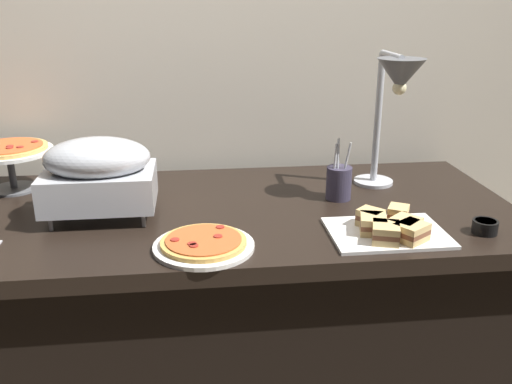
{
  "coord_description": "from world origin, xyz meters",
  "views": [
    {
      "loc": [
        -0.07,
        -1.65,
        1.41
      ],
      "look_at": [
        0.12,
        0.0,
        0.81
      ],
      "focal_mm": 38.67,
      "sensor_mm": 36.0,
      "label": 1
    }
  ],
  "objects_px": {
    "sandwich_platter": "(390,228)",
    "sauce_cup_far": "(485,226)",
    "heat_lamp": "(395,89)",
    "utensil_holder": "(339,182)",
    "pizza_plate_front": "(204,244)",
    "sauce_cup_near": "(90,180)",
    "chafing_dish": "(98,173)",
    "pizza_plate_center": "(9,154)"
  },
  "relations": [
    {
      "from": "chafing_dish",
      "to": "sandwich_platter",
      "type": "bearing_deg",
      "value": -16.42
    },
    {
      "from": "sandwich_platter",
      "to": "sauce_cup_far",
      "type": "bearing_deg",
      "value": -1.96
    },
    {
      "from": "heat_lamp",
      "to": "utensil_holder",
      "type": "bearing_deg",
      "value": 179.82
    },
    {
      "from": "sandwich_platter",
      "to": "utensil_holder",
      "type": "xyz_separation_m",
      "value": [
        -0.07,
        0.31,
        0.03
      ]
    },
    {
      "from": "sauce_cup_near",
      "to": "sauce_cup_far",
      "type": "xyz_separation_m",
      "value": [
        1.19,
        -0.55,
        -0.0
      ]
    },
    {
      "from": "pizza_plate_center",
      "to": "sandwich_platter",
      "type": "relative_size",
      "value": 0.89
    },
    {
      "from": "heat_lamp",
      "to": "pizza_plate_center",
      "type": "xyz_separation_m",
      "value": [
        -1.27,
        0.22,
        -0.23
      ]
    },
    {
      "from": "chafing_dish",
      "to": "pizza_plate_front",
      "type": "distance_m",
      "value": 0.42
    },
    {
      "from": "chafing_dish",
      "to": "sauce_cup_near",
      "type": "height_order",
      "value": "chafing_dish"
    },
    {
      "from": "pizza_plate_front",
      "to": "utensil_holder",
      "type": "xyz_separation_m",
      "value": [
        0.46,
        0.33,
        0.04
      ]
    },
    {
      "from": "sandwich_platter",
      "to": "sauce_cup_near",
      "type": "bearing_deg",
      "value": 149.39
    },
    {
      "from": "sauce_cup_far",
      "to": "utensil_holder",
      "type": "distance_m",
      "value": 0.47
    },
    {
      "from": "pizza_plate_front",
      "to": "sauce_cup_near",
      "type": "xyz_separation_m",
      "value": [
        -0.39,
        0.56,
        0.01
      ]
    },
    {
      "from": "pizza_plate_front",
      "to": "sandwich_platter",
      "type": "relative_size",
      "value": 0.83
    },
    {
      "from": "chafing_dish",
      "to": "utensil_holder",
      "type": "bearing_deg",
      "value": 5.28
    },
    {
      "from": "sauce_cup_near",
      "to": "utensil_holder",
      "type": "height_order",
      "value": "utensil_holder"
    },
    {
      "from": "pizza_plate_front",
      "to": "sauce_cup_near",
      "type": "distance_m",
      "value": 0.68
    },
    {
      "from": "chafing_dish",
      "to": "utensil_holder",
      "type": "height_order",
      "value": "chafing_dish"
    },
    {
      "from": "pizza_plate_center",
      "to": "utensil_holder",
      "type": "height_order",
      "value": "utensil_holder"
    },
    {
      "from": "heat_lamp",
      "to": "pizza_plate_front",
      "type": "bearing_deg",
      "value": -151.9
    },
    {
      "from": "heat_lamp",
      "to": "pizza_plate_center",
      "type": "bearing_deg",
      "value": 170.31
    },
    {
      "from": "pizza_plate_front",
      "to": "sauce_cup_near",
      "type": "bearing_deg",
      "value": 124.85
    },
    {
      "from": "pizza_plate_center",
      "to": "sauce_cup_near",
      "type": "distance_m",
      "value": 0.28
    },
    {
      "from": "chafing_dish",
      "to": "sauce_cup_far",
      "type": "height_order",
      "value": "chafing_dish"
    },
    {
      "from": "sauce_cup_far",
      "to": "chafing_dish",
      "type": "bearing_deg",
      "value": 167.11
    },
    {
      "from": "pizza_plate_front",
      "to": "chafing_dish",
      "type": "bearing_deg",
      "value": 139.07
    },
    {
      "from": "sandwich_platter",
      "to": "sauce_cup_far",
      "type": "height_order",
      "value": "sandwich_platter"
    },
    {
      "from": "heat_lamp",
      "to": "utensil_holder",
      "type": "distance_m",
      "value": 0.35
    },
    {
      "from": "pizza_plate_front",
      "to": "sauce_cup_near",
      "type": "height_order",
      "value": "sauce_cup_near"
    },
    {
      "from": "heat_lamp",
      "to": "sauce_cup_far",
      "type": "bearing_deg",
      "value": -61.17
    },
    {
      "from": "sauce_cup_far",
      "to": "utensil_holder",
      "type": "bearing_deg",
      "value": 136.86
    },
    {
      "from": "chafing_dish",
      "to": "sauce_cup_near",
      "type": "xyz_separation_m",
      "value": [
        -0.09,
        0.3,
        -0.12
      ]
    },
    {
      "from": "pizza_plate_center",
      "to": "pizza_plate_front",
      "type": "bearing_deg",
      "value": -40.39
    },
    {
      "from": "pizza_plate_front",
      "to": "sauce_cup_far",
      "type": "relative_size",
      "value": 3.81
    },
    {
      "from": "pizza_plate_front",
      "to": "utensil_holder",
      "type": "height_order",
      "value": "utensil_holder"
    },
    {
      "from": "heat_lamp",
      "to": "sandwich_platter",
      "type": "relative_size",
      "value": 1.43
    },
    {
      "from": "pizza_plate_center",
      "to": "sandwich_platter",
      "type": "xyz_separation_m",
      "value": [
        1.17,
        -0.53,
        -0.11
      ]
    },
    {
      "from": "pizza_plate_front",
      "to": "utensil_holder",
      "type": "relative_size",
      "value": 1.33
    },
    {
      "from": "sandwich_platter",
      "to": "sauce_cup_near",
      "type": "xyz_separation_m",
      "value": [
        -0.91,
        0.54,
        -0.0
      ]
    },
    {
      "from": "chafing_dish",
      "to": "sauce_cup_far",
      "type": "distance_m",
      "value": 1.14
    },
    {
      "from": "heat_lamp",
      "to": "pizza_plate_center",
      "type": "distance_m",
      "value": 1.31
    },
    {
      "from": "chafing_dish",
      "to": "pizza_plate_front",
      "type": "height_order",
      "value": "chafing_dish"
    }
  ]
}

